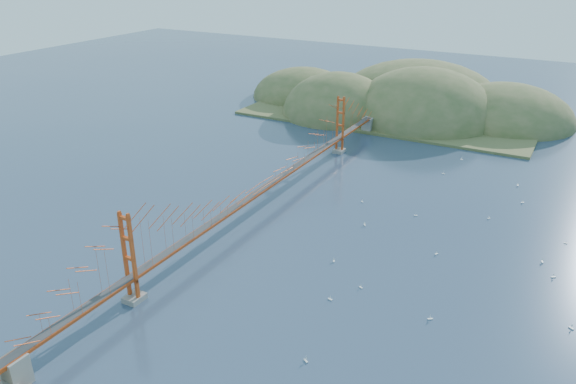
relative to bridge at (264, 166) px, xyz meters
The scene contains 21 objects.
ground 7.01m from the bridge, 90.00° to the right, with size 320.00×320.00×0.00m, color #304360.
bridge is the anchor object (origin of this frame).
far_headlands 68.73m from the bridge, 88.14° to the left, with size 84.00×58.00×25.00m.
sailboat_8 36.03m from the bridge, 21.48° to the left, with size 0.54×0.54×0.56m.
sailboat_4 43.98m from the bridge, ahead, with size 0.66×0.66×0.70m.
sailboat_0 21.25m from the bridge, 31.45° to the right, with size 0.53×0.55×0.61m.
sailboat_5 42.39m from the bridge, ahead, with size 0.57×0.62×0.70m.
sailboat_7 36.39m from the bridge, 52.15° to the left, with size 0.54×0.46×0.62m.
sailboat_1 18.24m from the bridge, ahead, with size 0.66×0.66×0.70m.
sailboat_14 29.61m from the bridge, ahead, with size 0.54×0.54×0.58m.
sailboat_13 36.84m from the bridge, 27.75° to the right, with size 0.66×0.66×0.69m.
sailboat_2 28.62m from the bridge, 42.60° to the right, with size 0.61×0.56×0.69m.
sailboat_3 25.13m from the bridge, 20.47° to the left, with size 0.55×0.52×0.62m.
sailboat_11 48.00m from the bridge, 13.38° to the right, with size 0.67×0.67×0.71m.
sailboat_12 44.61m from the bridge, 58.38° to the left, with size 0.55×0.48×0.63m.
sailboat_17 45.70m from the bridge, 12.78° to the left, with size 0.51×0.48×0.58m.
sailboat_6 27.88m from the bridge, 32.83° to the right, with size 0.57×0.57×0.61m.
sailboat_9 43.14m from the bridge, 30.57° to the left, with size 0.63×0.63×0.66m.
sailboat_15 45.87m from the bridge, 39.69° to the left, with size 0.46×0.55×0.64m.
sailboat_extra_0 38.25m from the bridge, 52.62° to the right, with size 0.68×0.68×0.72m.
sailboat_extra_1 17.62m from the bridge, 34.89° to the left, with size 0.56×0.56×0.59m.
Camera 1 is at (43.11, -70.45, 38.82)m, focal length 35.00 mm.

